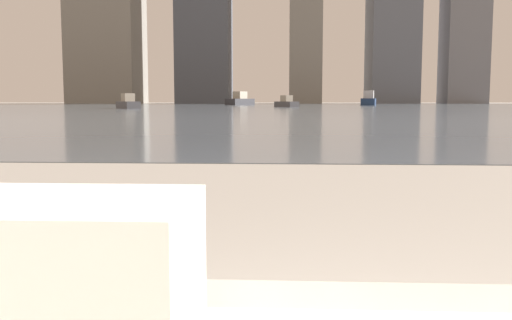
% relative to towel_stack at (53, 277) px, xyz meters
% --- Properties ---
extents(towel_stack, '(0.28, 0.20, 0.16)m').
position_rel_towel_stack_xyz_m(towel_stack, '(0.00, 0.00, 0.00)').
color(towel_stack, silver).
rests_on(towel_stack, bathtub).
extents(harbor_water, '(180.00, 110.00, 0.01)m').
position_rel_towel_stack_xyz_m(harbor_water, '(0.15, 61.24, -0.59)').
color(harbor_water, slate).
rests_on(harbor_water, ground_plane).
extents(harbor_boat_0, '(4.07, 5.38, 1.94)m').
position_rel_towel_stack_xyz_m(harbor_boat_0, '(-6.53, 82.15, 0.10)').
color(harbor_boat_0, '#2D2D33').
rests_on(harbor_boat_0, harbor_water).
extents(harbor_boat_1, '(2.80, 5.56, 1.99)m').
position_rel_towel_stack_xyz_m(harbor_boat_1, '(11.37, 78.07, 0.12)').
color(harbor_boat_1, navy).
rests_on(harbor_boat_1, harbor_water).
extents(harbor_boat_2, '(2.63, 3.36, 1.22)m').
position_rel_towel_stack_xyz_m(harbor_boat_2, '(0.21, 59.29, -0.15)').
color(harbor_boat_2, '#4C4C51').
rests_on(harbor_boat_2, harbor_water).
extents(harbor_boat_3, '(2.84, 3.58, 1.30)m').
position_rel_towel_stack_xyz_m(harbor_boat_3, '(-13.41, 48.02, -0.12)').
color(harbor_boat_3, '#4C4C51').
rests_on(harbor_boat_3, harbor_water).
extents(skyline_tower_0, '(13.74, 13.20, 34.54)m').
position_rel_towel_stack_xyz_m(skyline_tower_0, '(-37.00, 117.24, 16.68)').
color(skyline_tower_0, gray).
rests_on(skyline_tower_0, ground_plane).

